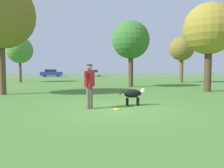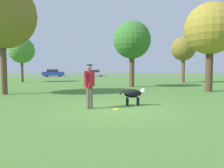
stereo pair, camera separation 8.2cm
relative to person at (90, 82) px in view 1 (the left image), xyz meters
name	(u,v)px [view 1 (the left image)]	position (x,y,z in m)	size (l,w,h in m)	color
ground_plane	(113,109)	(0.85, -0.23, -0.99)	(120.00, 120.00, 0.00)	#4C7A33
far_road_strip	(84,76)	(0.85, 34.53, -0.98)	(120.00, 6.00, 0.01)	slate
person	(90,82)	(0.00, 0.00, 0.00)	(0.42, 0.67, 1.66)	#665B4C
dog	(134,94)	(1.81, 0.42, -0.51)	(1.09, 0.34, 0.69)	black
frisbee	(116,109)	(0.96, -0.30, -0.98)	(0.26, 0.26, 0.02)	yellow
tree_far_left	(20,50)	(-6.68, 17.50, 2.54)	(2.87, 2.87, 4.98)	brown
tree_mid_center	(131,40)	(3.90, 9.33, 2.81)	(3.04, 3.04, 5.35)	brown
tree_far_right	(182,49)	(10.70, 14.04, 2.62)	(2.60, 2.60, 4.97)	brown
tree_near_right	(209,29)	(7.99, 4.98, 3.05)	(3.29, 3.29, 5.72)	#4C3826
tree_near_left	(1,15)	(-4.69, 5.31, 3.56)	(3.86, 3.86, 6.49)	brown
parked_car_blue	(51,73)	(-5.21, 34.33, -0.30)	(4.12, 1.97, 1.38)	#284293
parked_car_silver	(93,73)	(2.60, 34.39, -0.34)	(3.88, 1.86, 1.29)	#B7B7BC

